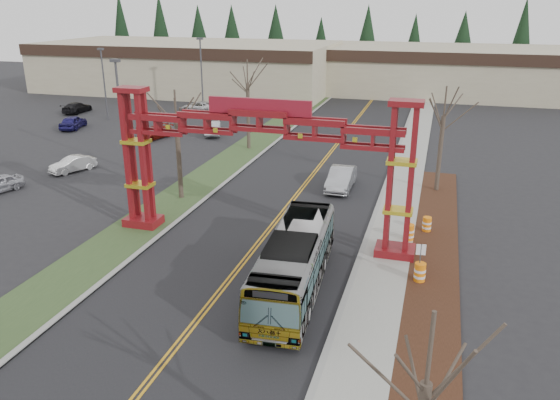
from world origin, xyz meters
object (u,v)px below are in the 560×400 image
at_px(parked_car_near_b, 73,164).
at_px(parked_car_far_c, 77,108).
at_px(parked_car_far_b, 200,107).
at_px(barrel_mid, 409,233).
at_px(light_pole_near, 120,106).
at_px(barrel_north, 427,225).
at_px(street_sign, 420,255).
at_px(gateway_arch, 260,144).
at_px(bare_tree_right_far, 444,116).
at_px(bare_tree_median_mid, 177,123).
at_px(light_pole_far, 201,69).
at_px(bare_tree_right_near, 426,385).
at_px(parked_car_far_a, 213,128).
at_px(light_pole_mid, 104,79).
at_px(barrel_south, 420,273).
at_px(bare_tree_median_far, 248,84).
at_px(retail_building_east, 446,70).
at_px(transit_bus, 295,262).
at_px(parked_car_mid_b, 73,122).
at_px(silver_sedan, 341,178).
at_px(parked_car_mid_a, 155,133).
at_px(retail_building_west, 190,66).

height_order(parked_car_near_b, parked_car_far_c, parked_car_far_c).
xyz_separation_m(parked_car_far_b, barrel_mid, (29.07, -34.07, -0.14)).
bearing_deg(parked_car_far_c, light_pole_near, 132.28).
bearing_deg(barrel_north, street_sign, -91.21).
bearing_deg(light_pole_near, gateway_arch, -34.93).
bearing_deg(bare_tree_right_far, bare_tree_median_mid, -158.83).
bearing_deg(bare_tree_right_far, light_pole_far, 140.12).
relative_size(parked_car_far_c, bare_tree_right_far, 0.59).
relative_size(bare_tree_median_mid, bare_tree_right_near, 1.11).
xyz_separation_m(parked_car_far_a, barrel_mid, (22.38, -22.69, -0.22)).
bearing_deg(barrel_north, bare_tree_median_mid, 175.30).
bearing_deg(light_pole_mid, parked_car_far_a, -13.96).
relative_size(parked_car_near_b, parked_car_far_c, 0.82).
relative_size(parked_car_far_c, light_pole_near, 0.51).
height_order(street_sign, barrel_north, street_sign).
xyz_separation_m(parked_car_near_b, barrel_south, (29.33, -11.76, -0.08)).
distance_m(bare_tree_median_far, barrel_south, 29.59).
xyz_separation_m(parked_car_far_c, bare_tree_right_far, (45.54, -18.98, 5.08)).
xyz_separation_m(parked_car_far_b, barrel_north, (30.04, -32.34, -0.18)).
bearing_deg(retail_building_east, light_pole_near, -117.36).
bearing_deg(transit_bus, light_pole_far, 115.21).
xyz_separation_m(bare_tree_median_mid, light_pole_near, (-8.21, 5.85, -0.29)).
height_order(transit_bus, parked_car_mid_b, transit_bus).
xyz_separation_m(transit_bus, parked_car_far_b, (-23.94, 41.61, -0.83)).
bearing_deg(barrel_south, parked_car_near_b, 158.15).
bearing_deg(silver_sedan, transit_bus, -88.42).
bearing_deg(street_sign, bare_tree_right_near, -87.90).
bearing_deg(street_sign, light_pole_near, 151.33).
relative_size(parked_car_far_b, street_sign, 2.36).
bearing_deg(street_sign, bare_tree_median_far, 127.09).
height_order(parked_car_mid_a, bare_tree_right_near, bare_tree_right_near).
relative_size(parked_car_mid_b, barrel_north, 4.36).
relative_size(bare_tree_median_far, bare_tree_right_far, 1.08).
xyz_separation_m(silver_sedan, street_sign, (6.57, -13.67, 0.71)).
bearing_deg(bare_tree_right_far, parked_car_far_a, 152.17).
distance_m(bare_tree_median_mid, light_pole_mid, 31.66).
xyz_separation_m(silver_sedan, parked_car_far_a, (-16.65, 14.03, -0.05)).
distance_m(barrel_south, barrel_north, 6.81).
bearing_deg(retail_building_east, barrel_north, -90.40).
relative_size(parked_car_far_b, bare_tree_median_far, 0.58).
relative_size(parked_car_mid_a, barrel_mid, 3.97).
bearing_deg(parked_car_mid_b, parked_car_far_a, 172.77).
relative_size(parked_car_mid_a, light_pole_near, 0.48).
relative_size(retail_building_east, barrel_north, 36.90).
distance_m(parked_car_far_c, barrel_south, 56.56).
bearing_deg(retail_building_west, barrel_north, -51.59).
bearing_deg(bare_tree_right_far, barrel_south, -91.87).
height_order(retail_building_west, parked_car_far_a, retail_building_west).
bearing_deg(retail_building_west, bare_tree_right_far, -46.06).
distance_m(parked_car_near_b, parked_car_mid_a, 12.61).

